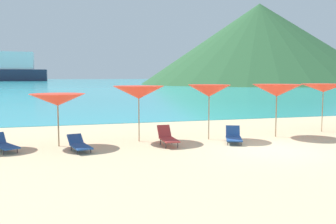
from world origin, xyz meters
The scene contains 12 objects.
ground_plane centered at (0.00, 10.00, -0.15)m, with size 50.00×100.00×0.30m, color beige.
ocean_water centered at (0.00, 228.81, 0.01)m, with size 650.00×440.00×0.02m, color #2DADBC.
headland_hill centered at (61.86, 107.72, 14.57)m, with size 86.32×86.32×29.15m, color #2D5B33.
umbrella_2 centered at (-7.58, 2.71, 1.79)m, with size 2.12×2.12×2.02m.
umbrella_3 centered at (-4.39, 2.90, 2.03)m, with size 2.19×2.19×2.30m.
umbrella_4 centered at (-1.45, 2.52, 2.08)m, with size 1.88×1.88×2.34m.
umbrella_5 centered at (1.71, 2.35, 2.07)m, with size 2.18×2.18×2.34m.
umbrella_6 centered at (4.71, 3.03, 2.13)m, with size 2.32×2.32×2.33m.
lounge_chair_2 centered at (-6.86, 1.59, 0.23)m, with size 0.88×1.68×0.52m.
lounge_chair_3 centered at (-3.51, 1.71, 0.32)m, with size 0.56×1.55×0.72m.
lounge_chair_4 centered at (-0.77, 1.52, 0.25)m, with size 1.11×1.59×0.63m.
lounge_chair_6 centered at (-9.47, 2.25, 0.26)m, with size 1.21×1.64×0.61m.
Camera 1 is at (-7.37, -11.66, 2.66)m, focal length 38.67 mm.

